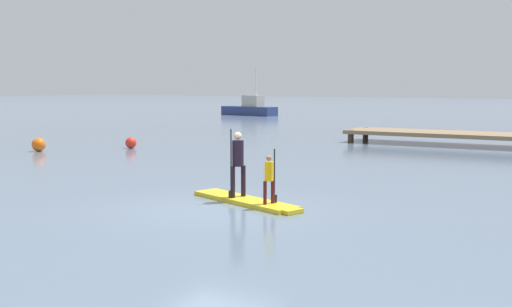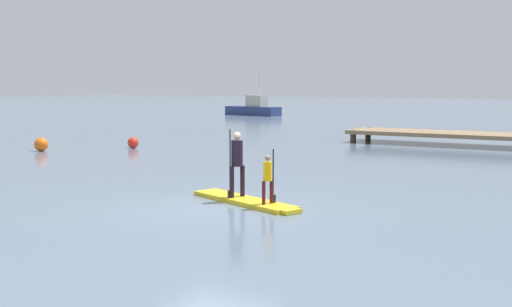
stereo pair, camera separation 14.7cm
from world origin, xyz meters
name	(u,v)px [view 2 (the right image)]	position (x,y,z in m)	size (l,w,h in m)	color
ground_plane	(215,209)	(0.00, 0.00, 0.00)	(240.00, 240.00, 0.00)	slate
paddleboard_near	(245,201)	(0.21, 0.97, 0.05)	(3.33, 1.71, 0.10)	gold
paddler_adult	(237,160)	(-0.09, 1.07, 0.99)	(0.35, 0.47, 1.63)	black
paddler_child_solo	(268,177)	(0.96, 0.71, 0.71)	(0.25, 0.37, 1.23)	#4C1419
fishing_boat_green_midground	(254,109)	(-20.97, 37.03, 0.62)	(5.69, 2.47, 4.21)	navy
floating_dock	(496,136)	(3.04, 17.56, 0.50)	(13.18, 2.65, 0.60)	#846B4C
mooring_buoy_near	(133,143)	(-10.56, 9.16, 0.24)	(0.49, 0.49, 0.49)	red
mooring_buoy_far	(41,144)	(-13.03, 6.28, 0.28)	(0.57, 0.57, 0.57)	orange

